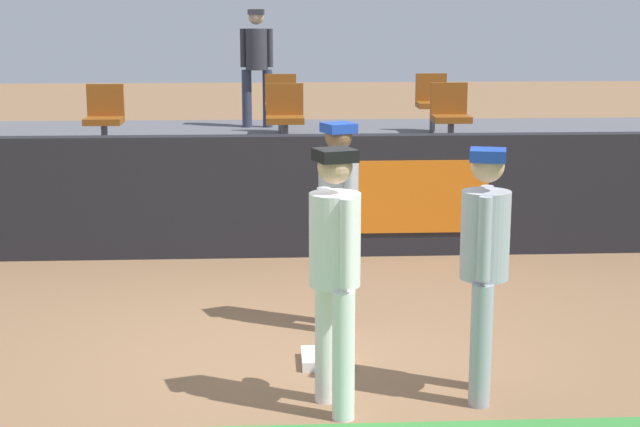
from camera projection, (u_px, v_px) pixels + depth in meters
name	position (u px, v px, depth m)	size (l,w,h in m)	color
ground_plane	(295.00, 359.00, 7.71)	(60.00, 60.00, 0.00)	#846042
first_base	(327.00, 358.00, 7.61)	(0.40, 0.40, 0.08)	white
player_fielder_home	(335.00, 262.00, 6.53)	(0.44, 0.59, 1.84)	white
player_runner_visitor	(338.00, 211.00, 8.26)	(0.45, 0.47, 1.81)	#9EA3AD
player_coach_visitor	(484.00, 256.00, 6.75)	(0.42, 0.49, 1.80)	#9EA3AD
field_wall	(287.00, 196.00, 10.84)	(18.00, 0.26, 1.37)	black
bleacher_platform	(283.00, 174.00, 13.39)	(18.00, 4.80, 0.99)	#59595E
seat_front_right	(450.00, 112.00, 12.20)	(0.46, 0.44, 0.84)	#4C4C51
seat_front_center	(285.00, 113.00, 12.09)	(0.47, 0.44, 0.84)	#4C4C51
seat_back_right	(432.00, 100.00, 13.96)	(0.45, 0.44, 0.84)	#4C4C51
seat_front_left	(104.00, 114.00, 11.97)	(0.46, 0.44, 0.84)	#4C4C51
seat_back_center	(281.00, 100.00, 13.84)	(0.45, 0.44, 0.84)	#4C4C51
spectator_hooded	(257.00, 59.00, 14.43)	(0.49, 0.35, 1.75)	#33384C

